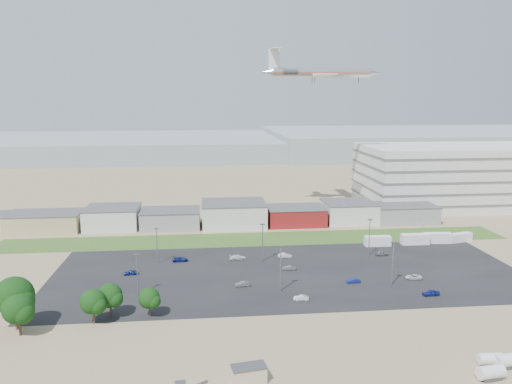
{
  "coord_description": "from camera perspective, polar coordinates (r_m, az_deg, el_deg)",
  "views": [
    {
      "loc": [
        -15.8,
        -100.62,
        44.02
      ],
      "look_at": [
        -3.13,
        22.0,
        20.94
      ],
      "focal_mm": 35.0,
      "sensor_mm": 36.0,
      "label": 1
    }
  ],
  "objects": [
    {
      "name": "parked_car_13",
      "position": [
        113.54,
        5.18,
        -11.95
      ],
      "size": [
        3.51,
        1.6,
        1.11
      ],
      "primitive_type": "imported",
      "rotation": [
        0.0,
        0.0,
        -1.7
      ],
      "color": "silver",
      "rests_on": "ground"
    },
    {
      "name": "parked_car_0",
      "position": [
        131.34,
        17.56,
        -9.24
      ],
      "size": [
        4.23,
        2.36,
        1.12
      ],
      "primitive_type": "imported",
      "rotation": [
        0.0,
        0.0,
        -1.7
      ],
      "color": "silver",
      "rests_on": "ground"
    },
    {
      "name": "storage_tank_nw",
      "position": [
        96.37,
        25.2,
        -16.87
      ],
      "size": [
        4.07,
        2.25,
        2.36
      ],
      "primitive_type": null,
      "rotation": [
        0.0,
        0.0,
        -0.07
      ],
      "color": "silver",
      "rests_on": "ground"
    },
    {
      "name": "box_trailer_c",
      "position": [
        165.25,
        20.07,
        -4.95
      ],
      "size": [
        8.48,
        3.22,
        3.11
      ],
      "primitive_type": null,
      "rotation": [
        0.0,
        0.0,
        -0.08
      ],
      "color": "silver",
      "rests_on": "ground"
    },
    {
      "name": "airliner",
      "position": [
        196.42,
        7.51,
        13.39
      ],
      "size": [
        47.22,
        33.0,
        13.65
      ],
      "primitive_type": null,
      "rotation": [
        0.0,
        0.0,
        0.03
      ],
      "color": "silver"
    },
    {
      "name": "tree_far_left",
      "position": [
        108.4,
        -25.87,
        -11.05
      ],
      "size": [
        7.98,
        7.98,
        11.96
      ],
      "primitive_type": null,
      "color": "black",
      "rests_on": "ground"
    },
    {
      "name": "parked_car_7",
      "position": [
        132.04,
        3.81,
        -8.64
      ],
      "size": [
        3.48,
        1.38,
        1.13
      ],
      "primitive_type": "imported",
      "rotation": [
        0.0,
        0.0,
        -1.63
      ],
      "color": "#595B5E",
      "rests_on": "ground"
    },
    {
      "name": "lightpole_front_r",
      "position": [
        124.46,
        15.35,
        -7.89
      ],
      "size": [
        1.26,
        0.52,
        10.71
      ],
      "primitive_type": null,
      "color": "slate",
      "rests_on": "ground"
    },
    {
      "name": "lightpole_back_m",
      "position": [
        136.88,
        0.74,
        -5.83
      ],
      "size": [
        1.25,
        0.52,
        10.6
      ],
      "primitive_type": null,
      "color": "slate",
      "rests_on": "ground"
    },
    {
      "name": "lightpole_front_l",
      "position": [
        117.74,
        -13.41,
        -9.16
      ],
      "size": [
        1.13,
        0.47,
        9.57
      ],
      "primitive_type": null,
      "color": "slate",
      "rests_on": "ground"
    },
    {
      "name": "box_trailer_b",
      "position": [
        161.37,
        17.71,
        -5.16
      ],
      "size": [
        8.55,
        2.84,
        3.19
      ],
      "primitive_type": null,
      "rotation": [
        0.0,
        0.0,
        -0.02
      ],
      "color": "silver",
      "rests_on": "ground"
    },
    {
      "name": "parked_car_9",
      "position": [
        139.92,
        -8.66,
        -7.6
      ],
      "size": [
        4.46,
        2.34,
        1.2
      ],
      "primitive_type": "imported",
      "rotation": [
        0.0,
        0.0,
        1.66
      ],
      "color": "navy",
      "rests_on": "ground"
    },
    {
      "name": "parking_lot",
      "position": [
        130.08,
        3.7,
        -9.2
      ],
      "size": [
        120.0,
        50.0,
        0.01
      ],
      "primitive_type": "cube",
      "color": "black",
      "rests_on": "ground"
    },
    {
      "name": "portable_shed",
      "position": [
        83.54,
        -0.83,
        -20.09
      ],
      "size": [
        5.91,
        3.73,
        2.78
      ],
      "primitive_type": null,
      "rotation": [
        0.0,
        0.0,
        0.17
      ],
      "color": "#C1B092",
      "rests_on": "ground"
    },
    {
      "name": "tree_right",
      "position": [
        108.21,
        -16.34,
        -11.55
      ],
      "size": [
        5.35,
        5.35,
        8.02
      ],
      "primitive_type": null,
      "color": "black",
      "rests_on": "ground"
    },
    {
      "name": "ground",
      "position": [
        110.96,
        2.85,
        -12.78
      ],
      "size": [
        700.0,
        700.0,
        0.0
      ],
      "primitive_type": "plane",
      "color": "#8F795B",
      "rests_on": "ground"
    },
    {
      "name": "box_trailer_d",
      "position": [
        169.23,
        22.37,
        -4.82
      ],
      "size": [
        7.55,
        4.11,
        2.7
      ],
      "primitive_type": null,
      "rotation": [
        0.0,
        0.0,
        0.27
      ],
      "color": "silver",
      "rests_on": "ground"
    },
    {
      "name": "tree_mid",
      "position": [
        105.99,
        -18.12,
        -12.1
      ],
      "size": [
        5.41,
        5.41,
        8.12
      ],
      "primitive_type": null,
      "color": "black",
      "rests_on": "ground"
    },
    {
      "name": "lightpole_front_m",
      "position": [
        116.36,
        2.82,
        -8.74
      ],
      "size": [
        1.3,
        0.54,
        11.01
      ],
      "primitive_type": null,
      "color": "slate",
      "rests_on": "ground"
    },
    {
      "name": "box_trailer_a",
      "position": [
        156.65,
        13.72,
        -5.46
      ],
      "size": [
        8.01,
        2.67,
        2.98
      ],
      "primitive_type": null,
      "rotation": [
        0.0,
        0.0,
        -0.02
      ],
      "color": "silver",
      "rests_on": "ground"
    },
    {
      "name": "hills_backdrop",
      "position": [
        421.21,
        1.75,
        5.22
      ],
      "size": [
        700.0,
        200.0,
        9.0
      ],
      "primitive_type": null,
      "color": "gray",
      "rests_on": "ground"
    },
    {
      "name": "grass_strip",
      "position": [
        159.62,
        0.01,
        -5.4
      ],
      "size": [
        160.0,
        16.0,
        0.02
      ],
      "primitive_type": "cube",
      "color": "#395921",
      "rests_on": "ground"
    },
    {
      "name": "lightpole_back_l",
      "position": [
        138.19,
        -11.26,
        -6.05
      ],
      "size": [
        1.15,
        0.48,
        9.79
      ],
      "primitive_type": null,
      "color": "slate",
      "rests_on": "ground"
    },
    {
      "name": "parked_car_4",
      "position": [
        120.84,
        -1.52,
        -10.46
      ],
      "size": [
        3.71,
        1.73,
        1.18
      ],
      "primitive_type": "imported",
      "rotation": [
        0.0,
        0.0,
        -1.43
      ],
      "color": "#595B5E",
      "rests_on": "ground"
    },
    {
      "name": "parked_car_5",
      "position": [
        132.19,
        -14.12,
        -8.9
      ],
      "size": [
        3.74,
        1.89,
        1.22
      ],
      "primitive_type": "imported",
      "rotation": [
        0.0,
        0.0,
        -1.44
      ],
      "color": "navy",
      "rests_on": "ground"
    },
    {
      "name": "lightpole_back_r",
      "position": [
        145.27,
        12.82,
        -5.11
      ],
      "size": [
        1.25,
        0.52,
        10.66
      ],
      "primitive_type": null,
      "color": "slate",
      "rests_on": "ground"
    },
    {
      "name": "parked_car_8",
      "position": [
        147.62,
        14.22,
        -6.83
      ],
      "size": [
        3.77,
        1.71,
        1.25
      ],
      "primitive_type": "imported",
      "rotation": [
        0.0,
        0.0,
        1.63
      ],
      "color": "#A5A5AA",
      "rests_on": "ground"
    },
    {
      "name": "parked_car_6",
      "position": [
        139.74,
        -2.09,
        -7.48
      ],
      "size": [
        4.59,
        2.02,
        1.31
      ],
      "primitive_type": "imported",
      "rotation": [
        0.0,
        0.0,
        1.61
      ],
      "color": "silver",
      "rests_on": "ground"
    },
    {
      "name": "parked_car_1",
      "position": [
        125.23,
        11.05,
        -9.91
      ],
      "size": [
        3.52,
        1.46,
        1.13
      ],
      "primitive_type": "imported",
      "rotation": [
        0.0,
        0.0,
        -1.49
      ],
      "color": "navy",
      "rests_on": "ground"
    },
    {
      "name": "parking_garage",
      "position": [
        224.62,
        22.28,
        1.74
      ],
      "size": [
        80.0,
        40.0,
        25.0
      ],
      "primitive_type": "cube",
      "color": "silver",
      "rests_on": "ground"
    },
    {
      "name": "tree_left",
      "position": [
        105.93,
        -25.52,
        -12.26
      ],
      "size": [
        6.3,
        6.3,
        9.45
      ],
      "primitive_type": null,
      "color": "black",
      "rests_on": "ground"
    },
    {
      "name": "parked_car_2",
      "position": [
        122.19,
        19.36,
        -10.81
      ],
      "size": [
        3.91,
        1.72,
        1.31
      ],
      "primitive_type": "imported",
      "rotation": [
        0.0,
        0.0,
        -1.53
      ],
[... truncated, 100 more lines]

